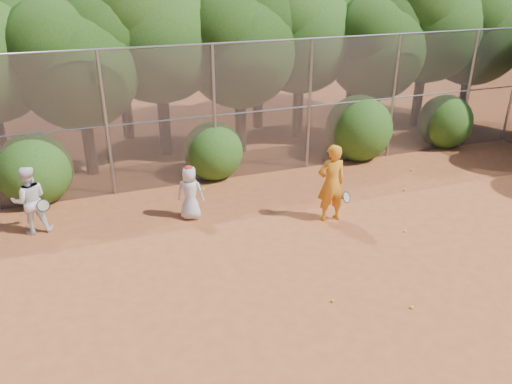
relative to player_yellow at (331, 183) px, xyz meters
name	(u,v)px	position (x,y,z in m)	size (l,w,h in m)	color
ground	(342,281)	(-1.01, -2.55, -1.01)	(80.00, 80.00, 0.00)	#A44D25
fence_back	(244,111)	(-1.13, 3.45, 1.05)	(20.05, 0.09, 4.03)	gray
tree_2	(78,56)	(-5.46, 5.29, 2.58)	(3.99, 3.47, 5.47)	black
tree_3	(158,19)	(-2.94, 6.30, 3.39)	(4.89, 4.26, 6.70)	black
tree_4	(241,39)	(-0.45, 5.69, 2.75)	(4.19, 3.64, 5.73)	black
tree_5	(302,24)	(2.05, 6.49, 3.04)	(4.51, 3.92, 6.17)	black
tree_6	(378,42)	(4.54, 5.49, 2.46)	(3.86, 3.36, 5.29)	black
tree_7	(430,13)	(7.05, 6.10, 3.27)	(4.77, 4.14, 6.53)	black
tree_8	(477,25)	(9.05, 5.79, 2.81)	(4.25, 3.70, 5.82)	black
tree_10	(117,7)	(-3.94, 8.50, 3.62)	(5.15, 4.48, 7.06)	black
tree_11	(259,17)	(1.05, 8.09, 3.16)	(4.64, 4.03, 6.35)	black
tree_12	(359,3)	(5.56, 8.70, 3.51)	(5.02, 4.37, 6.88)	black
bush_0	(34,166)	(-7.01, 3.75, -0.01)	(2.00, 2.00, 2.00)	#244B12
bush_1	(213,148)	(-2.01, 3.75, -0.11)	(1.80, 1.80, 1.80)	#244B12
bush_2	(359,125)	(2.99, 3.75, 0.09)	(2.20, 2.20, 2.20)	#244B12
bush_3	(445,119)	(6.49, 3.75, -0.06)	(1.90, 1.90, 1.90)	#244B12
player_yellow	(331,183)	(0.00, 0.00, 0.00)	(0.90, 0.61, 2.01)	orange
player_teen	(190,192)	(-3.30, 1.27, -0.29)	(0.82, 0.73, 1.44)	silver
player_white	(30,200)	(-7.05, 1.86, -0.16)	(0.89, 0.74, 1.70)	white
ball_0	(404,231)	(1.41, -1.25, -0.97)	(0.07, 0.07, 0.07)	yellow
ball_1	(405,190)	(2.85, 0.80, -0.97)	(0.07, 0.07, 0.07)	yellow
ball_2	(412,307)	(-0.22, -3.81, -0.97)	(0.07, 0.07, 0.07)	yellow
ball_3	(333,301)	(-1.54, -3.11, -0.97)	(0.07, 0.07, 0.07)	yellow
ball_4	(411,170)	(3.96, 2.03, -0.97)	(0.07, 0.07, 0.07)	yellow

